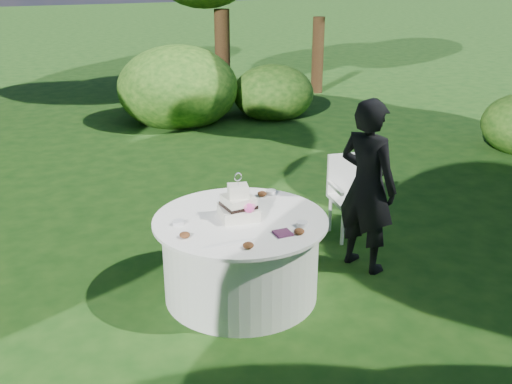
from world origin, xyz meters
TOP-DOWN VIEW (x-y plane):
  - ground at (0.00, 0.00)m, footprint 80.00×80.00m
  - napkins at (0.21, -0.44)m, footprint 0.14×0.14m
  - feather_plume at (-0.28, -0.44)m, footprint 0.48×0.07m
  - guest at (1.34, 0.05)m, footprint 0.62×0.74m
  - table at (0.00, 0.00)m, footprint 1.56×1.56m
  - cake at (-0.01, 0.03)m, footprint 0.36×0.37m
  - chair at (1.62, 0.79)m, footprint 0.53×0.52m
  - votives at (0.13, 0.05)m, footprint 1.14×0.89m
  - petal_cups at (0.00, -0.20)m, footprint 1.04×1.08m

SIDE VIEW (x-z plane):
  - ground at x=0.00m, z-range 0.00..0.00m
  - table at x=0.00m, z-range 0.00..0.77m
  - chair at x=1.62m, z-range 0.07..0.98m
  - feather_plume at x=-0.28m, z-range 0.77..0.78m
  - napkins at x=0.21m, z-range 0.77..0.79m
  - votives at x=0.13m, z-range 0.77..0.81m
  - petal_cups at x=0.00m, z-range 0.77..0.82m
  - guest at x=1.34m, z-range 0.00..1.73m
  - cake at x=-0.01m, z-range 0.67..1.10m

